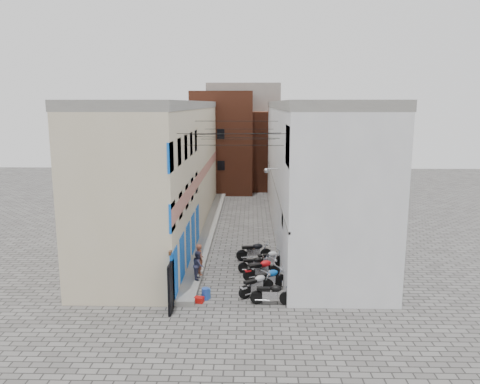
# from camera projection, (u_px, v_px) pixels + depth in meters

# --- Properties ---
(ground) EXTENTS (90.00, 90.00, 0.00)m
(ground) POSITION_uv_depth(u_px,v_px,m) (230.00, 307.00, 20.60)
(ground) COLOR #54524F
(ground) RESTS_ON ground
(plinth) EXTENTS (0.90, 26.00, 0.25)m
(plinth) POSITION_uv_depth(u_px,v_px,m) (210.00, 227.00, 33.39)
(plinth) COLOR slate
(plinth) RESTS_ON ground
(building_left) EXTENTS (5.10, 27.00, 9.00)m
(building_left) POSITION_uv_depth(u_px,v_px,m) (167.00, 167.00, 32.59)
(building_left) COLOR beige
(building_left) RESTS_ON ground
(building_right) EXTENTS (5.94, 26.00, 9.00)m
(building_right) POSITION_uv_depth(u_px,v_px,m) (310.00, 167.00, 32.39)
(building_right) COLOR silver
(building_right) RESTS_ON ground
(building_far_brick_left) EXTENTS (6.00, 6.00, 10.00)m
(building_far_brick_left) POSITION_uv_depth(u_px,v_px,m) (223.00, 142.00, 47.21)
(building_far_brick_left) COLOR brown
(building_far_brick_left) RESTS_ON ground
(building_far_brick_right) EXTENTS (5.00, 6.00, 8.00)m
(building_far_brick_right) POSITION_uv_depth(u_px,v_px,m) (271.00, 150.00, 49.24)
(building_far_brick_right) COLOR brown
(building_far_brick_right) RESTS_ON ground
(building_far_concrete) EXTENTS (8.00, 5.00, 11.00)m
(building_far_concrete) POSITION_uv_depth(u_px,v_px,m) (244.00, 133.00, 52.96)
(building_far_concrete) COLOR slate
(building_far_concrete) RESTS_ON ground
(far_shopfront) EXTENTS (2.00, 0.30, 2.40)m
(far_shopfront) POSITION_uv_depth(u_px,v_px,m) (242.00, 184.00, 45.12)
(far_shopfront) COLOR black
(far_shopfront) RESTS_ON ground
(overhead_wires) EXTENTS (5.80, 13.02, 1.32)m
(overhead_wires) POSITION_uv_depth(u_px,v_px,m) (236.00, 134.00, 26.77)
(overhead_wires) COLOR black
(overhead_wires) RESTS_ON ground
(motorcycle_a) EXTENTS (1.94, 0.71, 1.11)m
(motorcycle_a) POSITION_uv_depth(u_px,v_px,m) (271.00, 293.00, 20.83)
(motorcycle_a) COLOR black
(motorcycle_a) RESTS_ON ground
(motorcycle_b) EXTENTS (1.95, 1.69, 1.14)m
(motorcycle_b) POSITION_uv_depth(u_px,v_px,m) (256.00, 284.00, 21.82)
(motorcycle_b) COLOR #9A9A9E
(motorcycle_b) RESTS_ON ground
(motorcycle_c) EXTENTS (2.03, 1.47, 1.14)m
(motorcycle_c) POSITION_uv_depth(u_px,v_px,m) (269.00, 278.00, 22.56)
(motorcycle_c) COLOR #0C54B5
(motorcycle_c) RESTS_ON ground
(motorcycle_d) EXTENTS (2.14, 1.44, 1.19)m
(motorcycle_d) POSITION_uv_depth(u_px,v_px,m) (262.00, 268.00, 23.81)
(motorcycle_d) COLOR red
(motorcycle_d) RESTS_ON ground
(motorcycle_e) EXTENTS (1.79, 0.71, 1.01)m
(motorcycle_e) POSITION_uv_depth(u_px,v_px,m) (254.00, 263.00, 24.79)
(motorcycle_e) COLOR black
(motorcycle_e) RESTS_ON ground
(motorcycle_f) EXTENTS (1.96, 1.23, 1.08)m
(motorcycle_f) POSITION_uv_depth(u_px,v_px,m) (269.00, 258.00, 25.56)
(motorcycle_f) COLOR silver
(motorcycle_f) RESTS_ON ground
(motorcycle_g) EXTENTS (2.15, 1.08, 1.19)m
(motorcycle_g) POSITION_uv_depth(u_px,v_px,m) (254.00, 250.00, 26.71)
(motorcycle_g) COLOR black
(motorcycle_g) RESTS_ON ground
(person_a) EXTENTS (0.58, 0.69, 1.61)m
(person_a) POSITION_uv_depth(u_px,v_px,m) (200.00, 259.00, 23.75)
(person_a) COLOR brown
(person_a) RESTS_ON plinth
(person_b) EXTENTS (0.57, 0.72, 1.43)m
(person_b) POSITION_uv_depth(u_px,v_px,m) (198.00, 265.00, 23.17)
(person_b) COLOR #2F3047
(person_b) RESTS_ON plinth
(water_jug_near) EXTENTS (0.36, 0.36, 0.53)m
(water_jug_near) POSITION_uv_depth(u_px,v_px,m) (205.00, 294.00, 21.42)
(water_jug_near) COLOR #2146A6
(water_jug_near) RESTS_ON ground
(water_jug_far) EXTENTS (0.39, 0.39, 0.46)m
(water_jug_far) POSITION_uv_depth(u_px,v_px,m) (207.00, 294.00, 21.53)
(water_jug_far) COLOR #2255AB
(water_jug_far) RESTS_ON ground
(red_crate) EXTENTS (0.48, 0.40, 0.26)m
(red_crate) POSITION_uv_depth(u_px,v_px,m) (199.00, 300.00, 21.10)
(red_crate) COLOR #B6100D
(red_crate) RESTS_ON ground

